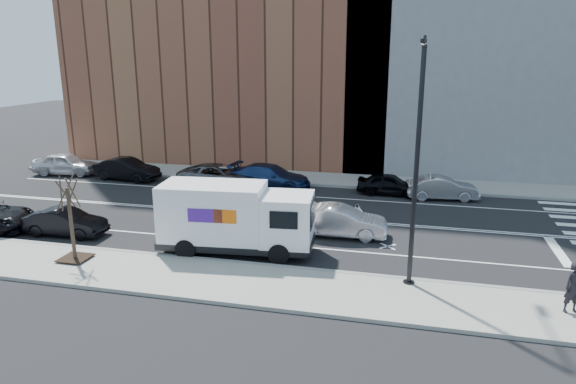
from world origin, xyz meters
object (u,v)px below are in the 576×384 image
at_px(fedex_van, 235,217).
at_px(far_parked_b, 127,169).
at_px(driving_sedan, 340,221).
at_px(pedestrian, 574,288).
at_px(far_parked_a, 66,164).

height_order(fedex_van, far_parked_b, fedex_van).
distance_m(driving_sedan, pedestrian, 10.74).
relative_size(far_parked_a, far_parked_b, 1.01).
bearing_deg(fedex_van, far_parked_a, 140.49).
xyz_separation_m(driving_sedan, pedestrian, (8.82, -6.11, 0.31)).
distance_m(far_parked_b, pedestrian, 28.84).
xyz_separation_m(far_parked_a, pedestrian, (30.39, -14.57, 0.26)).
height_order(fedex_van, pedestrian, fedex_van).
relative_size(fedex_van, driving_sedan, 1.54).
distance_m(fedex_van, far_parked_b, 16.49).
xyz_separation_m(far_parked_a, far_parked_b, (5.26, -0.43, -0.03)).
height_order(fedex_van, driving_sedan, fedex_van).
distance_m(far_parked_a, far_parked_b, 5.28).
bearing_deg(far_parked_a, far_parked_b, -101.01).
distance_m(far_parked_a, pedestrian, 33.71).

